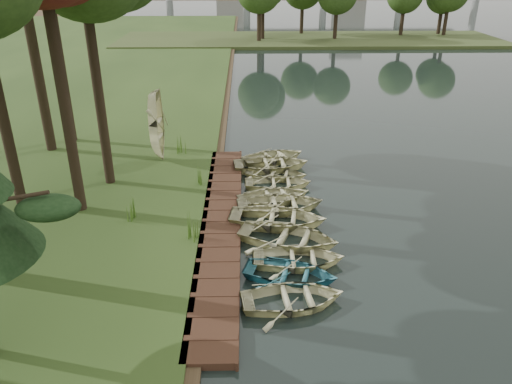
{
  "coord_description": "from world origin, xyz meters",
  "views": [
    {
      "loc": [
        -0.56,
        -18.04,
        10.05
      ],
      "look_at": [
        -0.15,
        0.74,
        1.22
      ],
      "focal_mm": 35.0,
      "sensor_mm": 36.0,
      "label": 1
    }
  ],
  "objects_px": {
    "boardwalk": "(221,223)",
    "stored_rowboat": "(161,154)",
    "rowboat_1": "(290,272)",
    "rowboat_0": "(293,296)",
    "rowboat_2": "(299,257)"
  },
  "relations": [
    {
      "from": "boardwalk",
      "to": "rowboat_2",
      "type": "relative_size",
      "value": 4.85
    },
    {
      "from": "boardwalk",
      "to": "stored_rowboat",
      "type": "distance_m",
      "value": 7.58
    },
    {
      "from": "boardwalk",
      "to": "stored_rowboat",
      "type": "bearing_deg",
      "value": 116.97
    },
    {
      "from": "rowboat_1",
      "to": "boardwalk",
      "type": "bearing_deg",
      "value": 48.39
    },
    {
      "from": "boardwalk",
      "to": "rowboat_0",
      "type": "height_order",
      "value": "rowboat_0"
    },
    {
      "from": "rowboat_0",
      "to": "rowboat_2",
      "type": "xyz_separation_m",
      "value": [
        0.4,
        2.3,
        -0.0
      ]
    },
    {
      "from": "rowboat_1",
      "to": "rowboat_0",
      "type": "bearing_deg",
      "value": -166.08
    },
    {
      "from": "boardwalk",
      "to": "rowboat_1",
      "type": "xyz_separation_m",
      "value": [
        2.52,
        -3.89,
        0.23
      ]
    },
    {
      "from": "rowboat_2",
      "to": "stored_rowboat",
      "type": "xyz_separation_m",
      "value": [
        -6.32,
        9.7,
        0.29
      ]
    },
    {
      "from": "rowboat_0",
      "to": "rowboat_1",
      "type": "relative_size",
      "value": 1.03
    },
    {
      "from": "boardwalk",
      "to": "rowboat_0",
      "type": "distance_m",
      "value": 5.83
    },
    {
      "from": "rowboat_0",
      "to": "stored_rowboat",
      "type": "bearing_deg",
      "value": 19.01
    },
    {
      "from": "rowboat_1",
      "to": "rowboat_2",
      "type": "xyz_separation_m",
      "value": [
        0.37,
        0.93,
        0.01
      ]
    },
    {
      "from": "boardwalk",
      "to": "stored_rowboat",
      "type": "relative_size",
      "value": 4.29
    },
    {
      "from": "rowboat_1",
      "to": "stored_rowboat",
      "type": "bearing_deg",
      "value": 44.66
    }
  ]
}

